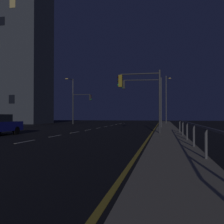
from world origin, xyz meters
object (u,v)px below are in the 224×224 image
Objects in this scene: traffic_light_mid_right at (81,103)px; traffic_light_near_left at (140,89)px; street_lamp_corner at (167,95)px; street_lamp_far_end at (72,97)px; traffic_light_far_left at (144,92)px.

traffic_light_near_left is at bearing -60.37° from traffic_light_mid_right.
street_lamp_corner reaches higher than street_lamp_far_end.
street_lamp_corner reaches higher than traffic_light_near_left.
street_lamp_far_end reaches higher than traffic_light_near_left.
street_lamp_corner is 16.71m from street_lamp_far_end.
traffic_light_near_left is at bearing -57.53° from street_lamp_far_end.
traffic_light_mid_right is 15.09m from street_lamp_corner.
street_lamp_corner is 1.05× the size of street_lamp_far_end.
traffic_light_far_left is 9.86m from traffic_light_near_left.
traffic_light_mid_right reaches higher than traffic_light_near_left.
traffic_light_mid_right is 1.09× the size of traffic_light_near_left.
traffic_light_far_left is 16.17m from street_lamp_corner.
street_lamp_corner is (14.24, 4.78, 1.36)m from traffic_light_mid_right.
street_lamp_corner is (2.78, 15.90, 0.85)m from traffic_light_far_left.
traffic_light_far_left is at bearing -44.13° from traffic_light_mid_right.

